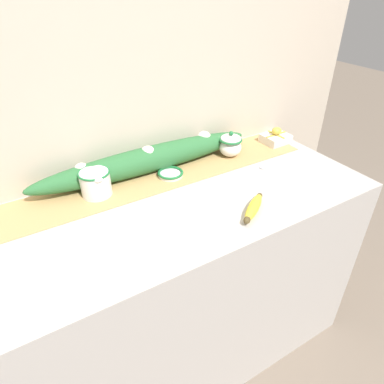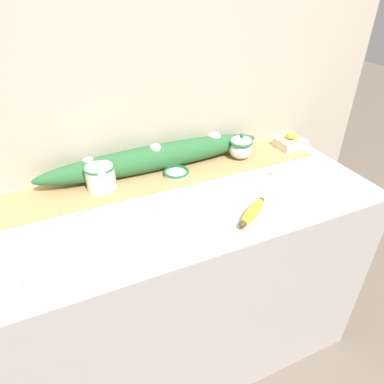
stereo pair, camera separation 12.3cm
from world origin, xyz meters
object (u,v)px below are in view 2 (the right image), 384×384
object	(u,v)px
cream_pitcher	(100,176)
small_dish	(176,173)
gift_box	(290,142)
spoon	(269,172)
sugar_bowl	(241,147)
banana	(252,212)

from	to	relation	value
cream_pitcher	small_dish	size ratio (longest dim) A/B	1.29
small_dish	gift_box	world-z (taller)	gift_box
small_dish	spoon	size ratio (longest dim) A/B	0.70
sugar_bowl	gift_box	xyz separation A→B (m)	(0.28, -0.00, -0.03)
sugar_bowl	small_dish	size ratio (longest dim) A/B	1.12
cream_pitcher	sugar_bowl	xyz separation A→B (m)	(0.62, -0.00, 0.00)
sugar_bowl	cream_pitcher	bearing A→B (deg)	179.92
gift_box	banana	bearing A→B (deg)	-139.87
small_dish	spoon	world-z (taller)	small_dish
banana	spoon	size ratio (longest dim) A/B	1.11
cream_pitcher	banana	xyz separation A→B (m)	(0.44, -0.39, -0.04)
spoon	gift_box	world-z (taller)	gift_box
gift_box	cream_pitcher	bearing A→B (deg)	179.91
cream_pitcher	spoon	bearing A→B (deg)	-14.02
sugar_bowl	banana	world-z (taller)	sugar_bowl
small_dish	gift_box	distance (m)	0.60
sugar_bowl	banana	xyz separation A→B (m)	(-0.19, -0.39, -0.04)
banana	gift_box	xyz separation A→B (m)	(0.46, 0.39, 0.01)
sugar_bowl	banana	size ratio (longest dim) A/B	0.70
sugar_bowl	small_dish	xyz separation A→B (m)	(-0.32, -0.02, -0.04)
small_dish	banana	world-z (taller)	banana
cream_pitcher	sugar_bowl	bearing A→B (deg)	-0.08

